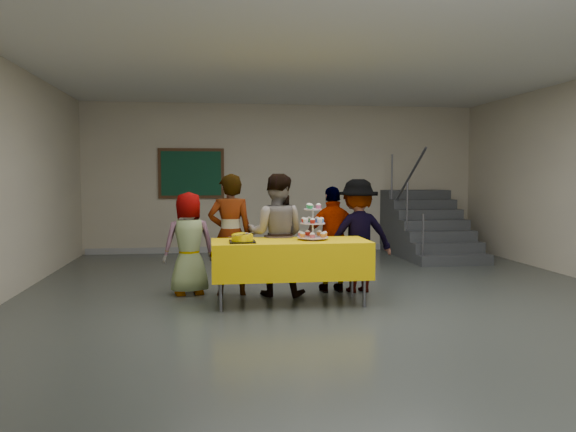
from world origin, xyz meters
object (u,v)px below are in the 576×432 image
(cupcake_stand, at_px, (313,226))
(bear_cake, at_px, (242,237))
(schoolchild_d, at_px, (334,239))
(schoolchild_e, at_px, (358,236))
(schoolchild_c, at_px, (276,235))
(staircase, at_px, (425,230))
(schoolchild_b, at_px, (230,235))
(bake_table, at_px, (290,258))
(noticeboard, at_px, (191,173))
(schoolchild_a, at_px, (189,243))

(cupcake_stand, xyz_separation_m, bear_cake, (-0.86, -0.16, -0.11))
(schoolchild_d, distance_m, schoolchild_e, 0.33)
(cupcake_stand, bearing_deg, schoolchild_c, 129.05)
(schoolchild_e, xyz_separation_m, staircase, (2.25, 3.32, -0.26))
(schoolchild_b, bearing_deg, bear_cake, 98.26)
(bake_table, distance_m, noticeboard, 5.04)
(cupcake_stand, height_order, schoolchild_c, schoolchild_c)
(schoolchild_c, bearing_deg, noticeboard, -58.50)
(schoolchild_e, bearing_deg, schoolchild_b, -5.43)
(bake_table, relative_size, schoolchild_c, 1.20)
(cupcake_stand, xyz_separation_m, schoolchild_c, (-0.39, 0.48, -0.15))
(schoolchild_b, relative_size, schoolchild_c, 1.00)
(schoolchild_c, height_order, schoolchild_e, schoolchild_c)
(bear_cake, bearing_deg, bake_table, 12.22)
(bear_cake, distance_m, schoolchild_a, 1.08)
(bake_table, xyz_separation_m, staircase, (3.24, 3.91, -0.07))
(bear_cake, bearing_deg, schoolchild_a, 127.41)
(schoolchild_d, height_order, schoolchild_e, schoolchild_e)
(staircase, height_order, noticeboard, noticeboard)
(schoolchild_b, distance_m, schoolchild_e, 1.69)
(bake_table, xyz_separation_m, cupcake_stand, (0.28, 0.04, 0.38))
(bear_cake, relative_size, schoolchild_a, 0.27)
(schoolchild_a, xyz_separation_m, schoolchild_b, (0.53, -0.10, 0.12))
(cupcake_stand, bearing_deg, bear_cake, -169.41)
(bear_cake, relative_size, staircase, 0.15)
(schoolchild_d, relative_size, staircase, 0.59)
(bake_table, xyz_separation_m, schoolchild_a, (-1.23, 0.72, 0.11))
(schoolchild_c, bearing_deg, staircase, -119.05)
(schoolchild_b, height_order, staircase, staircase)
(schoolchild_b, distance_m, staircase, 5.14)
(schoolchild_e, bearing_deg, bear_cake, 20.07)
(bear_cake, distance_m, noticeboard, 4.99)
(bake_table, distance_m, schoolchild_b, 0.96)
(cupcake_stand, bearing_deg, bake_table, -172.84)
(schoolchild_b, bearing_deg, schoolchild_d, 179.59)
(cupcake_stand, relative_size, noticeboard, 0.34)
(bear_cake, bearing_deg, schoolchild_d, 30.82)
(staircase, bearing_deg, cupcake_stand, -127.38)
(schoolchild_b, xyz_separation_m, noticeboard, (-0.62, 4.13, 0.81))
(schoolchild_b, bearing_deg, noticeboard, -81.77)
(bake_table, relative_size, noticeboard, 1.45)
(schoolchild_c, relative_size, schoolchild_d, 1.12)
(schoolchild_a, distance_m, schoolchild_c, 1.14)
(bake_table, distance_m, schoolchild_c, 0.57)
(schoolchild_b, xyz_separation_m, staircase, (3.94, 3.29, -0.30))
(cupcake_stand, relative_size, schoolchild_b, 0.28)
(schoolchild_a, relative_size, schoolchild_e, 0.89)
(schoolchild_a, bearing_deg, bake_table, 135.91)
(schoolchild_a, distance_m, schoolchild_e, 2.23)
(schoolchild_b, distance_m, schoolchild_c, 0.60)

